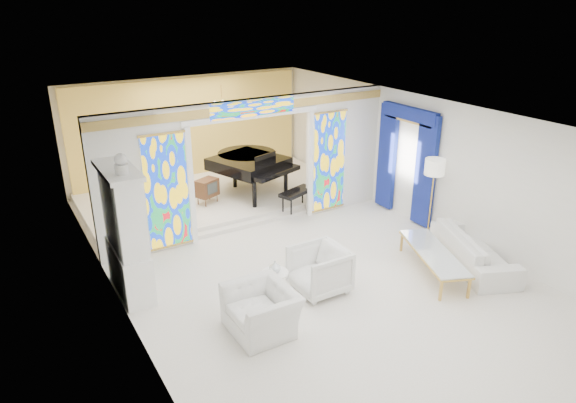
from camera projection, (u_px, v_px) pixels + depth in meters
floor at (299, 262)px, 10.46m from camera, size 12.00×12.00×0.00m
ceiling at (300, 116)px, 9.35m from camera, size 7.00×12.00×0.02m
wall_back at (189, 129)px, 14.69m from camera, size 7.00×0.02×3.00m
wall_left at (115, 233)px, 8.24m from camera, size 0.02×12.00×3.00m
wall_right at (431, 165)px, 11.57m from camera, size 0.02×12.00×3.00m
partition_wall at (252, 159)px, 11.44m from camera, size 7.00×0.22×3.00m
stained_glass_left at (167, 192)px, 10.52m from camera, size 0.90×0.04×2.40m
stained_glass_right at (329, 162)px, 12.45m from camera, size 0.90×0.04×2.40m
stained_glass_transom at (253, 108)px, 10.92m from camera, size 2.00×0.04×0.34m
alcove_platform at (218, 195)px, 13.70m from camera, size 6.80×3.80×0.18m
gold_curtain_back at (190, 130)px, 14.59m from camera, size 6.70×0.10×2.90m
chandelier at (222, 103)px, 12.80m from camera, size 0.48×0.48×0.30m
blue_drapes at (406, 154)px, 12.05m from camera, size 0.14×1.85×2.65m
china_cabinet at (126, 234)px, 8.97m from camera, size 0.56×1.46×2.72m
armchair_left at (261, 310)px, 8.20m from camera, size 0.99×1.13×0.73m
armchair_right at (319, 270)px, 9.28m from camera, size 0.94×0.92×0.85m
sofa at (474, 249)px, 10.24m from camera, size 1.73×2.47×0.67m
side_table at (275, 282)px, 8.96m from camera, size 0.61×0.61×0.59m
vase at (275, 267)px, 8.84m from camera, size 0.26×0.26×0.21m
coffee_table at (434, 253)px, 9.89m from camera, size 1.37×2.16×0.46m
floor_lamp at (434, 171)px, 11.10m from camera, size 0.55×0.55×1.78m
grand_piano at (250, 162)px, 13.45m from camera, size 2.19×3.33×1.20m
tv_console at (207, 188)px, 12.80m from camera, size 0.64×0.55×0.63m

